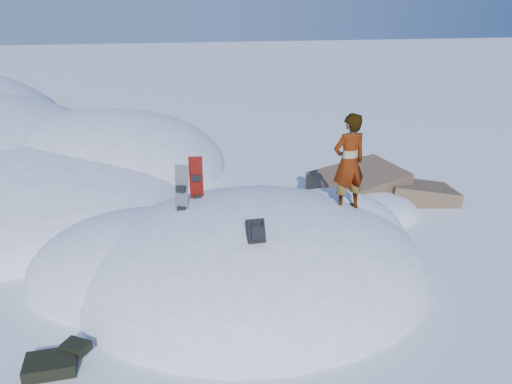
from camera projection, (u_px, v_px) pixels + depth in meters
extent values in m
plane|color=white|center=(254.00, 273.00, 9.93)|extent=(120.00, 120.00, 0.00)
ellipsoid|color=white|center=(254.00, 273.00, 9.93)|extent=(7.00, 6.00, 3.00)
ellipsoid|color=white|center=(141.00, 269.00, 10.06)|extent=(4.40, 4.00, 2.20)
ellipsoid|color=white|center=(326.00, 247.00, 11.00)|extent=(3.60, 3.20, 2.50)
ellipsoid|color=white|center=(102.00, 169.00, 16.13)|extent=(8.00, 8.00, 3.60)
ellipsoid|color=white|center=(8.00, 216.00, 12.55)|extent=(6.00, 5.00, 1.80)
cube|color=brown|center=(358.00, 195.00, 13.68)|extent=(2.82, 2.41, 1.62)
cube|color=brown|center=(418.00, 202.00, 13.69)|extent=(2.16, 1.80, 1.33)
cube|color=brown|center=(361.00, 182.00, 14.92)|extent=(2.08, 2.01, 1.10)
ellipsoid|color=white|center=(358.00, 213.00, 12.72)|extent=(3.20, 2.40, 1.00)
cube|color=#AF1209|center=(197.00, 190.00, 9.98)|extent=(0.29, 0.19, 1.45)
cube|color=black|center=(196.00, 178.00, 9.83)|extent=(0.18, 0.12, 0.13)
cube|color=black|center=(197.00, 198.00, 9.98)|extent=(0.18, 0.12, 0.13)
cube|color=black|center=(181.00, 202.00, 9.43)|extent=(0.34, 0.33, 1.39)
cube|color=black|center=(181.00, 189.00, 9.28)|extent=(0.20, 0.17, 0.12)
cube|color=black|center=(182.00, 209.00, 9.43)|extent=(0.20, 0.17, 0.12)
cube|color=black|center=(256.00, 231.00, 8.21)|extent=(0.29, 0.35, 0.45)
cube|color=black|center=(257.00, 233.00, 8.09)|extent=(0.20, 0.17, 0.24)
cylinder|color=black|center=(252.00, 228.00, 8.06)|extent=(0.03, 0.16, 0.30)
cylinder|color=black|center=(262.00, 227.00, 8.09)|extent=(0.03, 0.16, 0.30)
cube|color=black|center=(51.00, 365.00, 7.26)|extent=(0.75, 0.53, 0.20)
cube|color=black|center=(76.00, 347.00, 7.50)|extent=(0.48, 0.45, 0.13)
imported|color=slate|center=(349.00, 162.00, 9.66)|extent=(0.79, 0.60, 1.94)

